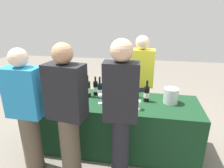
% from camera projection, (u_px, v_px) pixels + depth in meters
% --- Properties ---
extents(ground_plane, '(12.00, 12.00, 0.00)m').
position_uv_depth(ground_plane, '(112.00, 146.00, 3.01)').
color(ground_plane, slate).
extents(tasting_table, '(2.40, 0.77, 0.76)m').
position_uv_depth(tasting_table, '(112.00, 124.00, 2.89)').
color(tasting_table, '#14381E').
rests_on(tasting_table, ground_plane).
extents(wine_bottle_0, '(0.07, 0.07, 0.31)m').
position_uv_depth(wine_bottle_0, '(56.00, 85.00, 3.05)').
color(wine_bottle_0, black).
rests_on(wine_bottle_0, tasting_table).
extents(wine_bottle_1, '(0.07, 0.07, 0.34)m').
position_uv_depth(wine_bottle_1, '(70.00, 86.00, 2.97)').
color(wine_bottle_1, black).
rests_on(wine_bottle_1, tasting_table).
extents(wine_bottle_2, '(0.08, 0.08, 0.32)m').
position_uv_depth(wine_bottle_2, '(88.00, 89.00, 2.86)').
color(wine_bottle_2, black).
rests_on(wine_bottle_2, tasting_table).
extents(wine_bottle_3, '(0.07, 0.07, 0.30)m').
position_uv_depth(wine_bottle_3, '(96.00, 88.00, 2.92)').
color(wine_bottle_3, black).
rests_on(wine_bottle_3, tasting_table).
extents(wine_bottle_4, '(0.07, 0.07, 0.32)m').
position_uv_depth(wine_bottle_4, '(100.00, 91.00, 2.82)').
color(wine_bottle_4, black).
rests_on(wine_bottle_4, tasting_table).
extents(wine_bottle_5, '(0.08, 0.08, 0.34)m').
position_uv_depth(wine_bottle_5, '(110.00, 89.00, 2.86)').
color(wine_bottle_5, black).
rests_on(wine_bottle_5, tasting_table).
extents(wine_bottle_6, '(0.07, 0.07, 0.32)m').
position_uv_depth(wine_bottle_6, '(133.00, 89.00, 2.85)').
color(wine_bottle_6, black).
rests_on(wine_bottle_6, tasting_table).
extents(wine_bottle_7, '(0.08, 0.08, 0.31)m').
position_uv_depth(wine_bottle_7, '(147.00, 94.00, 2.70)').
color(wine_bottle_7, black).
rests_on(wine_bottle_7, tasting_table).
extents(wine_glass_0, '(0.06, 0.06, 0.14)m').
position_uv_depth(wine_glass_0, '(64.00, 94.00, 2.75)').
color(wine_glass_0, silver).
rests_on(wine_glass_0, tasting_table).
extents(wine_glass_1, '(0.07, 0.07, 0.14)m').
position_uv_depth(wine_glass_1, '(100.00, 96.00, 2.65)').
color(wine_glass_1, silver).
rests_on(wine_glass_1, tasting_table).
extents(wine_glass_2, '(0.06, 0.06, 0.14)m').
position_uv_depth(wine_glass_2, '(112.00, 98.00, 2.58)').
color(wine_glass_2, silver).
rests_on(wine_glass_2, tasting_table).
extents(wine_glass_3, '(0.07, 0.07, 0.14)m').
position_uv_depth(wine_glass_3, '(129.00, 100.00, 2.55)').
color(wine_glass_3, silver).
rests_on(wine_glass_3, tasting_table).
extents(wine_glass_4, '(0.08, 0.08, 0.14)m').
position_uv_depth(wine_glass_4, '(138.00, 103.00, 2.48)').
color(wine_glass_4, silver).
rests_on(wine_glass_4, tasting_table).
extents(ice_bucket, '(0.20, 0.20, 0.21)m').
position_uv_depth(ice_bucket, '(171.00, 96.00, 2.66)').
color(ice_bucket, silver).
rests_on(ice_bucket, tasting_table).
extents(server_pouring, '(0.41, 0.23, 1.60)m').
position_uv_depth(server_pouring, '(140.00, 81.00, 3.22)').
color(server_pouring, '#3F3351').
rests_on(server_pouring, ground_plane).
extents(guest_0, '(0.42, 0.24, 1.57)m').
position_uv_depth(guest_0, '(27.00, 110.00, 2.30)').
color(guest_0, brown).
rests_on(guest_0, ground_plane).
extents(guest_1, '(0.45, 0.30, 1.65)m').
position_uv_depth(guest_1, '(67.00, 111.00, 2.18)').
color(guest_1, brown).
rests_on(guest_1, ground_plane).
extents(guest_2, '(0.37, 0.23, 1.70)m').
position_uv_depth(guest_2, '(121.00, 111.00, 2.08)').
color(guest_2, black).
rests_on(guest_2, ground_plane).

